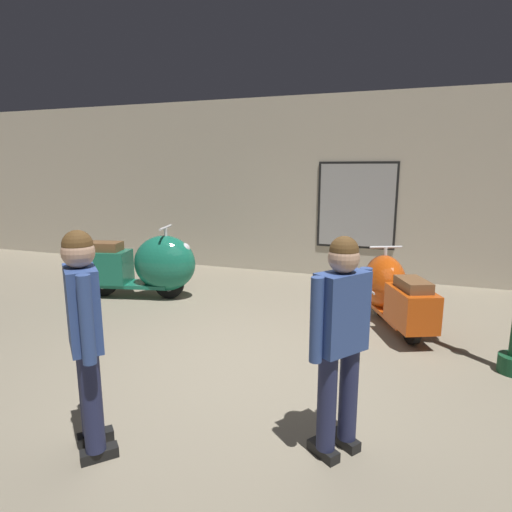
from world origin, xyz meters
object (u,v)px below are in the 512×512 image
scooter_1 (392,291)px  visitor_1 (85,329)px  scooter_0 (146,265)px  visitor_0 (340,333)px

scooter_1 → visitor_1: bearing=127.1°
scooter_0 → scooter_1: bearing=-12.2°
visitor_0 → visitor_1: bearing=55.4°
scooter_0 → scooter_1: (3.64, 0.03, -0.07)m
scooter_1 → visitor_1: size_ratio=1.03×
scooter_0 → visitor_1: visitor_1 is taller
visitor_0 → visitor_1: visitor_1 is taller
visitor_0 → visitor_1: (-1.63, -0.56, 0.02)m
scooter_1 → visitor_0: size_ratio=1.06×
scooter_1 → visitor_0: bearing=151.1°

